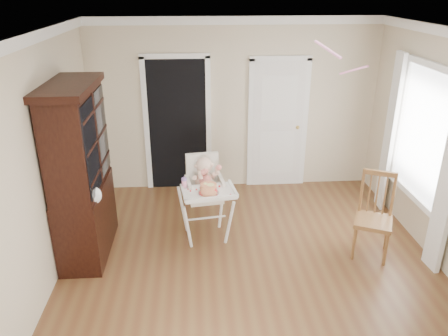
{
  "coord_description": "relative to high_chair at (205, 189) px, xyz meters",
  "views": [
    {
      "loc": [
        -0.62,
        -4.17,
        3.14
      ],
      "look_at": [
        -0.28,
        0.77,
        1.03
      ],
      "focal_mm": 35.0,
      "sensor_mm": 36.0,
      "label": 1
    }
  ],
  "objects": [
    {
      "name": "doorway",
      "position": [
        -0.38,
        1.62,
        0.4
      ],
      "size": [
        1.06,
        0.05,
        2.22
      ],
      "color": "black",
      "rests_on": "wall_back"
    },
    {
      "name": "closet_door",
      "position": [
        1.22,
        1.61,
        0.31
      ],
      "size": [
        0.96,
        0.09,
        2.13
      ],
      "color": "white",
      "rests_on": "wall_back"
    },
    {
      "name": "window_right",
      "position": [
        2.7,
        -0.07,
        0.58
      ],
      "size": [
        0.13,
        1.84,
        2.3
      ],
      "color": "white",
      "rests_on": "wall_right"
    },
    {
      "name": "ceiling",
      "position": [
        0.52,
        -0.87,
        1.99
      ],
      "size": [
        5.0,
        5.0,
        0.0
      ],
      "primitive_type": "plane",
      "rotation": [
        3.14,
        0.0,
        0.0
      ],
      "color": "white",
      "rests_on": "wall_back"
    },
    {
      "name": "crown_molding",
      "position": [
        0.52,
        -0.87,
        1.93
      ],
      "size": [
        4.5,
        5.0,
        0.12
      ],
      "primitive_type": null,
      "color": "white",
      "rests_on": "ceiling"
    },
    {
      "name": "cake",
      "position": [
        0.04,
        -0.31,
        0.15
      ],
      "size": [
        0.26,
        0.26,
        0.12
      ],
      "color": "silver",
      "rests_on": "high_chair"
    },
    {
      "name": "streamer",
      "position": [
        1.42,
        -0.07,
        1.74
      ],
      "size": [
        0.2,
        0.47,
        0.15
      ],
      "primitive_type": null,
      "rotation": [
        0.26,
        0.0,
        0.37
      ],
      "color": "#FF93C6",
      "rests_on": "ceiling"
    },
    {
      "name": "dining_chair",
      "position": [
        2.04,
        -0.51,
        -0.22
      ],
      "size": [
        0.57,
        0.57,
        1.06
      ],
      "rotation": [
        0.0,
        0.0,
        -0.43
      ],
      "color": "brown",
      "rests_on": "floor"
    },
    {
      "name": "baby",
      "position": [
        -0.0,
        0.03,
        0.16
      ],
      "size": [
        0.35,
        0.26,
        0.5
      ],
      "rotation": [
        0.0,
        0.0,
        0.14
      ],
      "color": "beige",
      "rests_on": "high_chair"
    },
    {
      "name": "sippy_cup",
      "position": [
        -0.26,
        -0.13,
        0.16
      ],
      "size": [
        0.07,
        0.07,
        0.16
      ],
      "rotation": [
        0.0,
        0.0,
        0.14
      ],
      "color": "pink",
      "rests_on": "high_chair"
    },
    {
      "name": "china_cabinet",
      "position": [
        -1.47,
        -0.21,
        0.36
      ],
      "size": [
        0.56,
        1.27,
        2.14
      ],
      "color": "black",
      "rests_on": "floor"
    },
    {
      "name": "wall_left",
      "position": [
        -1.73,
        -0.87,
        0.64
      ],
      "size": [
        0.0,
        5.0,
        5.0
      ],
      "primitive_type": "plane",
      "rotation": [
        1.57,
        0.0,
        1.57
      ],
      "color": "beige",
      "rests_on": "floor"
    },
    {
      "name": "wall_back",
      "position": [
        0.52,
        1.63,
        0.64
      ],
      "size": [
        4.5,
        0.0,
        4.5
      ],
      "primitive_type": "plane",
      "rotation": [
        1.57,
        0.0,
        0.0
      ],
      "color": "beige",
      "rests_on": "floor"
    },
    {
      "name": "floor",
      "position": [
        0.52,
        -0.87,
        -0.71
      ],
      "size": [
        5.0,
        5.0,
        0.0
      ],
      "primitive_type": "plane",
      "color": "brown",
      "rests_on": "ground"
    },
    {
      "name": "high_chair",
      "position": [
        0.0,
        0.0,
        0.0
      ],
      "size": [
        0.76,
        0.9,
        1.15
      ],
      "rotation": [
        0.0,
        0.0,
        0.14
      ],
      "color": "white",
      "rests_on": "floor"
    }
  ]
}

